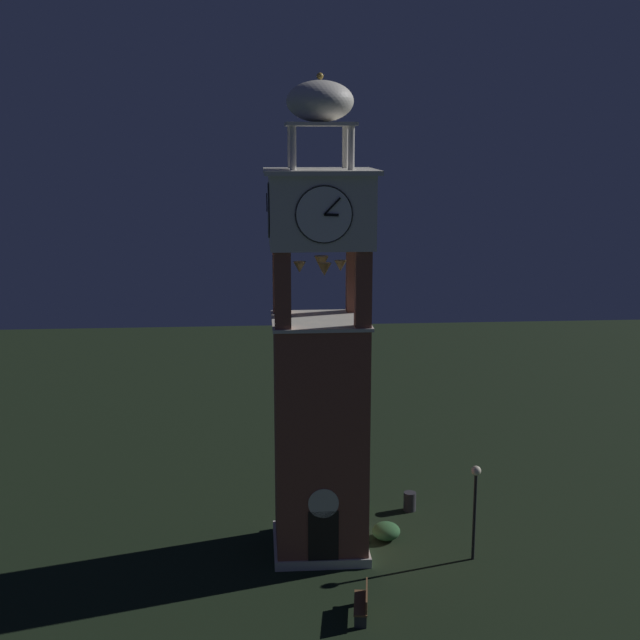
% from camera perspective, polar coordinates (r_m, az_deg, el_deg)
% --- Properties ---
extents(ground, '(80.00, 80.00, 0.00)m').
position_cam_1_polar(ground, '(33.84, 0.00, -14.90)').
color(ground, black).
extents(clock_tower, '(3.92, 3.92, 17.49)m').
position_cam_1_polar(clock_tower, '(31.26, 0.00, -3.07)').
color(clock_tower, brown).
rests_on(clock_tower, ground).
extents(park_bench, '(0.65, 1.64, 0.95)m').
position_cam_1_polar(park_bench, '(29.44, 2.86, -18.24)').
color(park_bench, brown).
rests_on(park_bench, ground).
extents(lamp_post, '(0.36, 0.36, 3.67)m').
position_cam_1_polar(lamp_post, '(32.43, 10.29, -11.35)').
color(lamp_post, black).
rests_on(lamp_post, ground).
extents(trash_bin, '(0.52, 0.52, 0.80)m').
position_cam_1_polar(trash_bin, '(36.90, 5.99, -11.91)').
color(trash_bin, '#2D2D33').
rests_on(trash_bin, ground).
extents(shrub_near_entry, '(1.13, 1.13, 0.70)m').
position_cam_1_polar(shrub_near_entry, '(36.68, 2.36, -12.08)').
color(shrub_near_entry, '#336638').
rests_on(shrub_near_entry, ground).
extents(shrub_left_of_tower, '(1.09, 1.09, 0.66)m').
position_cam_1_polar(shrub_left_of_tower, '(34.44, 4.42, -13.82)').
color(shrub_left_of_tower, '#336638').
rests_on(shrub_left_of_tower, ground).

